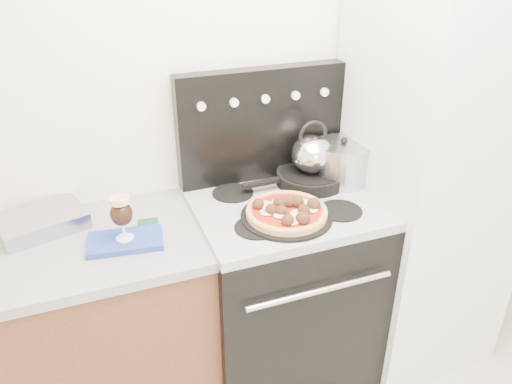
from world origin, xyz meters
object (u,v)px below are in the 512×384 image
pizza_pan (286,216)px  tea_kettle (312,151)px  oven_mitt (125,241)px  stock_pot (342,163)px  base_cabinet (27,353)px  pizza (287,210)px  skillet (310,177)px  fridge (427,172)px  beer_glass (122,218)px  stove_body (282,292)px

pizza_pan → tea_kettle: 0.36m
oven_mitt → stock_pot: bearing=8.1°
pizza_pan → base_cabinet: bearing=172.2°
pizza → tea_kettle: 0.35m
skillet → tea_kettle: (0.00, 0.00, 0.13)m
fridge → stock_pot: bearing=163.1°
beer_glass → oven_mitt: bearing=0.0°
pizza → skillet: (0.22, 0.24, -0.01)m
fridge → oven_mitt: size_ratio=6.93×
beer_glass → pizza_pan: bearing=-6.4°
base_cabinet → oven_mitt: 0.66m
pizza → stock_pot: 0.42m
oven_mitt → skillet: (0.85, 0.17, 0.04)m
oven_mitt → tea_kettle: bearing=11.6°
tea_kettle → stock_pot: 0.16m
tea_kettle → beer_glass: bearing=175.6°
base_cabinet → pizza: 1.19m
beer_glass → skillet: bearing=11.6°
base_cabinet → beer_glass: bearing=-9.7°
pizza → stock_pot: (0.36, 0.21, 0.05)m
fridge → tea_kettle: bearing=164.1°
stove_body → tea_kettle: tea_kettle is taller
base_cabinet → skillet: skillet is taller
skillet → stock_pot: bearing=-13.1°
stock_pot → pizza_pan: bearing=-149.9°
base_cabinet → pizza: bearing=-7.8°
oven_mitt → stock_pot: (0.98, 0.14, 0.10)m
oven_mitt → pizza_pan: bearing=-6.4°
pizza_pan → skillet: skillet is taller
fridge → beer_glass: 1.37m
stove_body → pizza_pan: size_ratio=2.40×
tea_kettle → stock_pot: size_ratio=0.84×
fridge → oven_mitt: fridge is taller
pizza_pan → stock_pot: size_ratio=1.52×
base_cabinet → beer_glass: beer_glass is taller
fridge → pizza_pan: 0.75m
oven_mitt → pizza_pan: pizza_pan is taller
stove_body → tea_kettle: bearing=34.5°
fridge → pizza_pan: size_ratio=5.19×
stove_body → skillet: skillet is taller
base_cabinet → fridge: (1.80, -0.05, 0.52)m
skillet → stock_pot: stock_pot is taller
stove_body → beer_glass: (-0.67, -0.05, 0.57)m
fridge → pizza_pan: (-0.75, -0.09, -0.02)m
fridge → skillet: bearing=164.1°
beer_glass → tea_kettle: 0.87m
stock_pot → skillet: bearing=166.9°
stove_body → stock_pot: 0.66m
beer_glass → tea_kettle: bearing=11.6°
fridge → pizza_pan: fridge is taller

